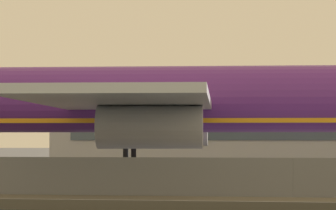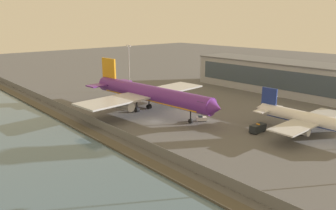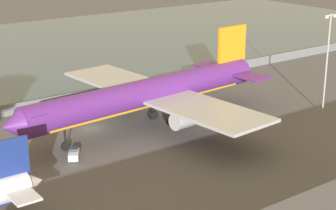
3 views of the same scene
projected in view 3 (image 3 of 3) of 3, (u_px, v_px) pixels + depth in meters
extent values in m
plane|color=#565659|center=(91.00, 129.00, 104.01)|extent=(500.00, 500.00, 0.00)
cube|color=#474238|center=(44.00, 101.00, 119.64)|extent=(320.00, 3.00, 0.50)
cube|color=slate|center=(53.00, 102.00, 115.91)|extent=(280.00, 0.08, 2.33)
cylinder|color=slate|center=(53.00, 102.00, 115.91)|extent=(0.10, 0.10, 2.33)
cylinder|color=#602889|center=(148.00, 93.00, 103.15)|extent=(51.05, 9.34, 5.33)
cone|color=#602889|center=(12.00, 126.00, 86.42)|extent=(3.86, 5.33, 5.07)
cone|color=#602889|center=(245.00, 69.00, 119.88)|extent=(3.84, 5.06, 4.80)
cube|color=#232D3D|center=(32.00, 117.00, 88.39)|extent=(3.28, 4.75, 1.60)
cube|color=orange|center=(148.00, 101.00, 103.60)|extent=(43.37, 7.67, 0.96)
cube|color=#B7BABF|center=(204.00, 110.00, 96.17)|extent=(13.07, 25.19, 0.53)
cube|color=#B7BABF|center=(120.00, 81.00, 113.70)|extent=(13.07, 25.19, 0.53)
cylinder|color=#B7BABF|center=(189.00, 118.00, 97.16)|extent=(7.32, 3.49, 2.93)
cylinder|color=#B7BABF|center=(120.00, 93.00, 111.89)|extent=(7.32, 3.49, 2.93)
cube|color=orange|center=(232.00, 48.00, 115.42)|extent=(7.65, 1.24, 9.07)
cube|color=#602889|center=(247.00, 75.00, 113.73)|extent=(5.77, 9.31, 0.43)
cube|color=#602889|center=(216.00, 67.00, 120.16)|extent=(5.77, 9.31, 0.43)
cylinder|color=black|center=(65.00, 138.00, 93.38)|extent=(0.37, 0.37, 3.12)
cylinder|color=black|center=(65.00, 146.00, 93.86)|extent=(1.54, 0.70, 1.49)
cylinder|color=black|center=(172.00, 114.00, 104.65)|extent=(0.43, 0.43, 3.12)
cylinder|color=black|center=(172.00, 122.00, 105.13)|extent=(1.81, 1.33, 1.72)
cylinder|color=black|center=(153.00, 107.00, 108.68)|extent=(0.43, 0.43, 3.12)
cylinder|color=black|center=(153.00, 115.00, 109.16)|extent=(1.81, 1.33, 1.72)
cone|color=white|center=(34.00, 182.00, 72.61)|extent=(2.33, 3.23, 3.22)
cube|color=navy|center=(10.00, 162.00, 69.87)|extent=(4.80, 0.44, 6.08)
cube|color=white|center=(21.00, 194.00, 68.73)|extent=(3.22, 5.64, 0.29)
cube|color=white|center=(4.00, 178.00, 73.04)|extent=(3.22, 5.64, 0.29)
cube|color=white|center=(74.00, 155.00, 90.31)|extent=(3.05, 3.56, 1.11)
cube|color=#283847|center=(74.00, 149.00, 90.44)|extent=(1.68, 1.63, 0.50)
cylinder|color=black|center=(70.00, 155.00, 91.32)|extent=(0.56, 0.71, 0.70)
cylinder|color=black|center=(79.00, 155.00, 91.42)|extent=(0.56, 0.71, 0.70)
cylinder|color=black|center=(69.00, 160.00, 89.44)|extent=(0.56, 0.71, 0.70)
cylinder|color=black|center=(78.00, 160.00, 89.54)|extent=(0.56, 0.71, 0.70)
cylinder|color=#A8A8AD|center=(326.00, 65.00, 109.28)|extent=(0.36, 0.36, 19.99)
cube|color=#A8A8AD|center=(331.00, 15.00, 106.27)|extent=(3.20, 0.24, 0.24)
cube|color=silver|center=(335.00, 16.00, 107.04)|extent=(0.60, 0.40, 0.44)
cube|color=silver|center=(327.00, 17.00, 105.69)|extent=(0.60, 0.40, 0.44)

